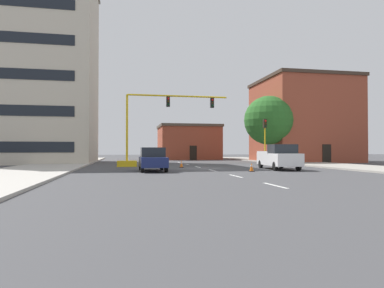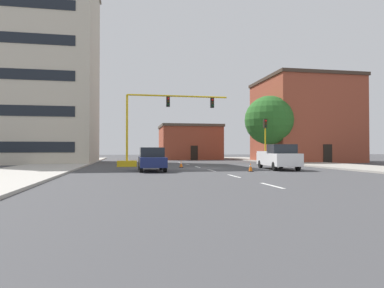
{
  "view_description": "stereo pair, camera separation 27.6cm",
  "coord_description": "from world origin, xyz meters",
  "px_view_note": "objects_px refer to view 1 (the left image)",
  "views": [
    {
      "loc": [
        -6.46,
        -28.07,
        1.58
      ],
      "look_at": [
        -0.15,
        4.44,
        2.13
      ],
      "focal_mm": 31.97,
      "sensor_mm": 36.0,
      "label": 1
    },
    {
      "loc": [
        -6.19,
        -28.13,
        1.58
      ],
      "look_at": [
        -0.15,
        4.44,
        2.13
      ],
      "focal_mm": 31.97,
      "sensor_mm": 36.0,
      "label": 2
    }
  ],
  "objects_px": {
    "traffic_signal_gantry": "(142,142)",
    "traffic_cone_roadside_a": "(181,164)",
    "traffic_cone_roadside_b": "(251,167)",
    "pickup_truck_white": "(279,157)",
    "tree_right_mid": "(269,120)",
    "sedan_navy_near_left": "(153,159)",
    "traffic_light_pole_right": "(265,131)"
  },
  "relations": [
    {
      "from": "traffic_signal_gantry",
      "to": "traffic_cone_roadside_a",
      "type": "height_order",
      "value": "traffic_signal_gantry"
    },
    {
      "from": "traffic_signal_gantry",
      "to": "traffic_cone_roadside_b",
      "type": "distance_m",
      "value": 11.9
    },
    {
      "from": "traffic_cone_roadside_a",
      "to": "traffic_cone_roadside_b",
      "type": "height_order",
      "value": "traffic_cone_roadside_b"
    },
    {
      "from": "pickup_truck_white",
      "to": "traffic_cone_roadside_a",
      "type": "xyz_separation_m",
      "value": [
        -7.16,
        4.39,
        -0.67
      ]
    },
    {
      "from": "tree_right_mid",
      "to": "traffic_signal_gantry",
      "type": "bearing_deg",
      "value": -161.48
    },
    {
      "from": "pickup_truck_white",
      "to": "traffic_cone_roadside_b",
      "type": "xyz_separation_m",
      "value": [
        -3.1,
        -2.12,
        -0.66
      ]
    },
    {
      "from": "sedan_navy_near_left",
      "to": "traffic_cone_roadside_b",
      "type": "distance_m",
      "value": 7.24
    },
    {
      "from": "traffic_light_pole_right",
      "to": "traffic_cone_roadside_a",
      "type": "distance_m",
      "value": 10.73
    },
    {
      "from": "traffic_signal_gantry",
      "to": "traffic_cone_roadside_a",
      "type": "relative_size",
      "value": 16.75
    },
    {
      "from": "pickup_truck_white",
      "to": "traffic_cone_roadside_a",
      "type": "distance_m",
      "value": 8.43
    },
    {
      "from": "traffic_signal_gantry",
      "to": "sedan_navy_near_left",
      "type": "height_order",
      "value": "traffic_signal_gantry"
    },
    {
      "from": "traffic_signal_gantry",
      "to": "tree_right_mid",
      "type": "height_order",
      "value": "tree_right_mid"
    },
    {
      "from": "sedan_navy_near_left",
      "to": "traffic_cone_roadside_b",
      "type": "bearing_deg",
      "value": -15.42
    },
    {
      "from": "pickup_truck_white",
      "to": "traffic_cone_roadside_a",
      "type": "bearing_deg",
      "value": 148.48
    },
    {
      "from": "traffic_signal_gantry",
      "to": "pickup_truck_white",
      "type": "height_order",
      "value": "traffic_signal_gantry"
    },
    {
      "from": "traffic_cone_roadside_a",
      "to": "traffic_cone_roadside_b",
      "type": "bearing_deg",
      "value": -58.05
    },
    {
      "from": "tree_right_mid",
      "to": "sedan_navy_near_left",
      "type": "xyz_separation_m",
      "value": [
        -14.46,
        -12.19,
        -4.13
      ]
    },
    {
      "from": "traffic_light_pole_right",
      "to": "traffic_cone_roadside_b",
      "type": "relative_size",
      "value": 7.52
    },
    {
      "from": "pickup_truck_white",
      "to": "sedan_navy_near_left",
      "type": "distance_m",
      "value": 10.06
    },
    {
      "from": "tree_right_mid",
      "to": "pickup_truck_white",
      "type": "relative_size",
      "value": 1.41
    },
    {
      "from": "pickup_truck_white",
      "to": "traffic_signal_gantry",
      "type": "bearing_deg",
      "value": 146.18
    },
    {
      "from": "traffic_light_pole_right",
      "to": "traffic_cone_roadside_b",
      "type": "xyz_separation_m",
      "value": [
        -5.44,
        -10.33,
        -3.22
      ]
    },
    {
      "from": "traffic_light_pole_right",
      "to": "sedan_navy_near_left",
      "type": "relative_size",
      "value": 1.07
    },
    {
      "from": "traffic_signal_gantry",
      "to": "pickup_truck_white",
      "type": "relative_size",
      "value": 1.9
    },
    {
      "from": "tree_right_mid",
      "to": "traffic_cone_roadside_a",
      "type": "distance_m",
      "value": 14.62
    },
    {
      "from": "pickup_truck_white",
      "to": "sedan_navy_near_left",
      "type": "bearing_deg",
      "value": -178.85
    },
    {
      "from": "traffic_cone_roadside_b",
      "to": "traffic_light_pole_right",
      "type": "bearing_deg",
      "value": 62.23
    },
    {
      "from": "traffic_signal_gantry",
      "to": "traffic_light_pole_right",
      "type": "bearing_deg",
      "value": 5.37
    },
    {
      "from": "tree_right_mid",
      "to": "traffic_cone_roadside_a",
      "type": "bearing_deg",
      "value": -146.7
    },
    {
      "from": "sedan_navy_near_left",
      "to": "tree_right_mid",
      "type": "bearing_deg",
      "value": 40.13
    },
    {
      "from": "traffic_signal_gantry",
      "to": "tree_right_mid",
      "type": "xyz_separation_m",
      "value": [
        14.86,
        4.98,
        2.69
      ]
    },
    {
      "from": "sedan_navy_near_left",
      "to": "traffic_cone_roadside_a",
      "type": "relative_size",
      "value": 7.14
    }
  ]
}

